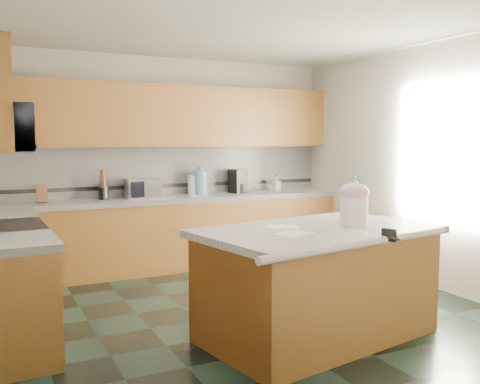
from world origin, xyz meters
TOP-DOWN VIEW (x-y plane):
  - floor at (0.00, 0.00)m, footprint 4.60×4.60m
  - ceiling at (0.00, 0.00)m, footprint 4.60×4.60m
  - wall_back at (0.00, 2.32)m, footprint 4.60×0.04m
  - wall_front at (0.00, -2.32)m, footprint 4.60×0.04m
  - wall_right at (2.32, 0.00)m, footprint 0.04×4.60m
  - back_base_cab at (0.00, 2.00)m, footprint 4.60×0.60m
  - back_countertop at (0.00, 2.00)m, footprint 4.60×0.64m
  - back_upper_cab at (0.00, 2.13)m, footprint 4.60×0.33m
  - back_backsplash at (0.00, 2.29)m, footprint 4.60×0.02m
  - back_accent_band at (0.00, 2.28)m, footprint 4.60×0.01m
  - left_base_cab_rear at (-2.00, 1.29)m, footprint 0.60×0.82m
  - left_counter_rear at (-2.00, 1.29)m, footprint 0.64×0.82m
  - left_base_cab_front at (-2.00, -0.24)m, footprint 0.60×0.72m
  - left_counter_front at (-2.00, -0.24)m, footprint 0.64×0.72m
  - range_body at (-2.00, 0.50)m, footprint 0.60×0.76m
  - range_oven_door at (-1.71, 0.50)m, footprint 0.02×0.68m
  - range_cooktop at (-2.00, 0.50)m, footprint 0.62×0.78m
  - range_handle at (-1.68, 0.50)m, footprint 0.02×0.66m
  - microwave at (-2.00, 0.50)m, footprint 0.50×0.73m
  - island_base at (0.29, -0.80)m, footprint 1.99×1.35m
  - island_top at (0.29, -0.80)m, footprint 2.11×1.46m
  - island_bullnose at (0.29, -1.38)m, footprint 1.93×0.39m
  - treat_jar at (0.61, -0.86)m, footprint 0.30×0.30m
  - treat_jar_lid at (0.61, -0.86)m, footprint 0.25×0.25m
  - treat_jar_knob at (0.61, -0.86)m, footprint 0.08×0.03m
  - treat_jar_knob_end_l at (0.57, -0.86)m, footprint 0.04×0.04m
  - treat_jar_knob_end_r at (0.65, -0.86)m, footprint 0.04×0.04m
  - soap_bottle_island at (0.84, -0.57)m, footprint 0.20×0.20m
  - paper_sheet_a at (-0.04, -0.96)m, footprint 0.35×0.31m
  - paper_sheet_b at (0.05, -0.64)m, footprint 0.31×0.28m
  - clamp_body at (0.55, -1.36)m, footprint 0.07×0.11m
  - clamp_handle at (0.55, -1.43)m, footprint 0.02×0.08m
  - knife_block at (-1.54, 2.05)m, footprint 0.12×0.16m
  - utensil_crock at (-0.83, 2.08)m, footprint 0.12×0.12m
  - utensil_bundle at (-0.83, 2.08)m, footprint 0.07×0.07m
  - toaster_oven at (-0.35, 2.05)m, footprint 0.43×0.31m
  - toaster_oven_door at (-0.35, 1.92)m, footprint 0.37×0.01m
  - paper_towel at (0.32, 2.10)m, footprint 0.11×0.11m
  - paper_towel_base at (0.32, 2.10)m, footprint 0.17×0.17m
  - water_jug at (0.43, 2.06)m, footprint 0.19×0.19m
  - water_jug_neck at (0.43, 2.06)m, footprint 0.09×0.09m
  - coffee_maker at (0.98, 2.08)m, footprint 0.23×0.24m
  - coffee_carafe at (0.98, 2.03)m, footprint 0.13×0.13m
  - soap_bottle_back at (1.56, 2.05)m, footprint 0.11×0.11m
  - soap_back_cap at (1.56, 2.05)m, footprint 0.02×0.02m
  - window_light_proxy at (2.29, -0.20)m, footprint 0.02×1.40m

SIDE VIEW (x-z plane):
  - floor at x=0.00m, z-range 0.00..0.00m
  - range_oven_door at x=-1.71m, z-range 0.12..0.68m
  - back_base_cab at x=0.00m, z-range 0.00..0.86m
  - left_base_cab_rear at x=-2.00m, z-range 0.00..0.86m
  - left_base_cab_front at x=-2.00m, z-range 0.00..0.86m
  - island_base at x=0.29m, z-range 0.00..0.86m
  - range_body at x=-2.00m, z-range 0.00..0.88m
  - range_handle at x=-1.68m, z-range 0.77..0.79m
  - back_countertop at x=0.00m, z-range 0.86..0.92m
  - left_counter_rear at x=-2.00m, z-range 0.86..0.92m
  - left_counter_front at x=-2.00m, z-range 0.86..0.92m
  - island_top at x=0.29m, z-range 0.86..0.92m
  - island_bullnose at x=0.29m, z-range 0.86..0.92m
  - range_cooktop at x=-2.00m, z-range 0.88..0.92m
  - clamp_handle at x=0.55m, z-range 0.90..0.92m
  - paper_sheet_a at x=-0.04m, z-range 0.92..0.92m
  - paper_sheet_b at x=0.05m, z-range 0.92..0.92m
  - paper_towel_base at x=0.32m, z-range 0.92..0.93m
  - clamp_body at x=0.55m, z-range 0.88..0.98m
  - coffee_carafe at x=0.98m, z-range 0.92..1.05m
  - utensil_crock at x=-0.83m, z-range 0.92..1.07m
  - soap_bottle_back at x=1.56m, z-range 0.92..1.13m
  - knife_block at x=-1.54m, z-range 0.91..1.14m
  - toaster_oven at x=-0.35m, z-range 0.92..1.16m
  - toaster_oven_door at x=-0.35m, z-range 0.94..1.14m
  - back_accent_band at x=0.00m, z-range 1.02..1.06m
  - treat_jar at x=0.61m, z-range 0.92..1.16m
  - paper_towel at x=0.32m, z-range 0.92..1.18m
  - water_jug at x=0.43m, z-range 0.92..1.24m
  - coffee_maker at x=0.98m, z-range 0.92..1.24m
  - soap_bottle_island at x=0.84m, z-range 0.92..1.33m
  - soap_back_cap at x=1.56m, z-range 1.13..1.16m
  - utensil_bundle at x=-0.83m, z-range 1.07..1.28m
  - treat_jar_lid at x=0.61m, z-range 1.12..1.28m
  - back_backsplash at x=0.00m, z-range 0.92..1.55m
  - treat_jar_knob at x=0.61m, z-range 1.24..1.27m
  - treat_jar_knob_end_l at x=0.57m, z-range 1.23..1.28m
  - treat_jar_knob_end_r at x=0.65m, z-range 1.23..1.28m
  - water_jug_neck at x=0.43m, z-range 1.24..1.28m
  - wall_back at x=0.00m, z-range 0.00..2.70m
  - wall_front at x=0.00m, z-range 0.00..2.70m
  - wall_right at x=2.32m, z-range 0.00..2.70m
  - window_light_proxy at x=2.29m, z-range 0.95..2.05m
  - microwave at x=-2.00m, z-range 1.53..1.94m
  - back_upper_cab at x=0.00m, z-range 1.55..2.33m
  - ceiling at x=0.00m, z-range 2.70..2.70m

